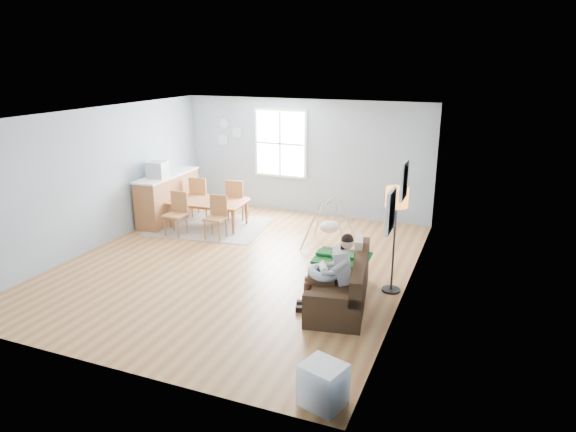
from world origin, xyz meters
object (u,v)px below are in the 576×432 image
at_px(chair_sw, 177,211).
at_px(chair_ne, 236,197).
at_px(storage_cube, 322,384).
at_px(baby_swing, 329,226).
at_px(monitor, 157,170).
at_px(father, 333,270).
at_px(toddler, 340,259).
at_px(sofa, 342,286).
at_px(counter, 168,197).
at_px(dining_table, 208,214).
at_px(chair_se, 217,214).
at_px(chair_nw, 200,194).
at_px(floor_lamp, 396,206).

height_order(chair_sw, chair_ne, chair_ne).
xyz_separation_m(storage_cube, chair_sw, (-4.60, 4.21, 0.27)).
bearing_deg(baby_swing, monitor, -179.08).
height_order(chair_ne, baby_swing, baby_swing).
height_order(father, toddler, father).
bearing_deg(storage_cube, baby_swing, 106.62).
relative_size(sofa, chair_ne, 2.08).
relative_size(storage_cube, baby_swing, 0.55).
relative_size(father, counter, 0.62).
distance_m(toddler, dining_table, 4.36).
relative_size(storage_cube, dining_table, 0.33).
xyz_separation_m(chair_sw, chair_se, (0.88, 0.12, -0.01)).
height_order(toddler, chair_ne, chair_ne).
bearing_deg(counter, sofa, -27.85).
height_order(chair_sw, monitor, monitor).
xyz_separation_m(storage_cube, chair_nw, (-4.78, 5.42, 0.31)).
bearing_deg(storage_cube, sofa, 101.15).
height_order(monitor, baby_swing, monitor).
distance_m(toddler, chair_sw, 4.35).
xyz_separation_m(father, counter, (-4.81, 2.86, -0.10)).
height_order(sofa, chair_ne, chair_ne).
height_order(dining_table, monitor, monitor).
xyz_separation_m(toddler, chair_nw, (-4.20, 2.85, -0.08)).
relative_size(chair_se, chair_ne, 0.93).
bearing_deg(chair_sw, toddler, -22.18).
distance_m(storage_cube, chair_nw, 7.24).
bearing_deg(father, baby_swing, 108.37).
distance_m(sofa, monitor, 5.42).
bearing_deg(chair_nw, toddler, -34.17).
distance_m(sofa, dining_table, 4.52).
distance_m(chair_nw, chair_ne, 0.89).
bearing_deg(chair_nw, storage_cube, -48.62).
height_order(toddler, chair_se, toddler).
bearing_deg(father, chair_nw, 142.02).
xyz_separation_m(dining_table, monitor, (-1.07, -0.26, 0.97)).
distance_m(chair_se, chair_nw, 1.52).
xyz_separation_m(storage_cube, chair_ne, (-3.89, 5.54, 0.30)).
relative_size(sofa, storage_cube, 3.70).
bearing_deg(dining_table, sofa, -37.73).
bearing_deg(chair_nw, floor_lamp, -25.25).
bearing_deg(floor_lamp, chair_ne, 148.83).
distance_m(toddler, chair_nw, 5.08).
bearing_deg(chair_ne, chair_sw, -118.12).
bearing_deg(monitor, floor_lamp, -15.51).
xyz_separation_m(dining_table, chair_ne, (0.36, 0.66, 0.26)).
height_order(sofa, chair_nw, chair_nw).
bearing_deg(chair_ne, chair_nw, -172.23).
bearing_deg(chair_sw, chair_ne, 61.88).
xyz_separation_m(chair_sw, counter, (-0.75, 0.77, 0.03)).
height_order(toddler, chair_nw, chair_nw).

